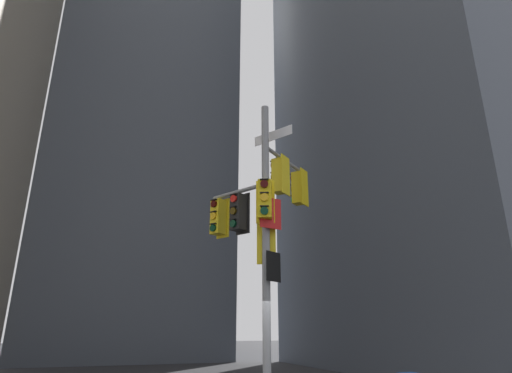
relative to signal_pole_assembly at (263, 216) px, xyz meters
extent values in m
cube|color=#4C5460|center=(15.16, 6.64, 16.37)|extent=(16.74, 16.74, 42.27)
cube|color=#4C5460|center=(-2.00, 21.49, 13.14)|extent=(12.33, 12.33, 35.80)
cylinder|color=gray|center=(-0.12, -0.50, -0.87)|extent=(0.20, 0.20, 7.78)
cylinder|color=gray|center=(0.77, 0.22, 1.80)|extent=(1.85, 1.51, 0.11)
cylinder|color=gray|center=(-0.59, 0.36, 0.72)|extent=(1.04, 1.75, 0.11)
cube|color=yellow|center=(0.62, -0.15, 1.20)|extent=(0.39, 0.32, 1.14)
cube|color=yellow|center=(0.50, 0.00, 1.20)|extent=(0.48, 0.48, 1.00)
cylinder|color=#360605|center=(0.38, 0.16, 1.55)|extent=(0.19, 0.17, 0.20)
cube|color=black|center=(0.38, 0.16, 1.67)|extent=(0.22, 0.19, 0.02)
cylinder|color=#3C2C06|center=(0.38, 0.16, 1.20)|extent=(0.19, 0.17, 0.20)
cube|color=black|center=(0.38, 0.16, 1.32)|extent=(0.22, 0.19, 0.02)
cylinder|color=#19C672|center=(0.38, 0.16, 0.85)|extent=(0.19, 0.17, 0.20)
cube|color=black|center=(0.38, 0.16, 0.97)|extent=(0.22, 0.19, 0.02)
cube|color=yellow|center=(1.60, 0.64, 1.20)|extent=(0.39, 0.32, 1.14)
cube|color=yellow|center=(1.48, 0.79, 1.20)|extent=(0.48, 0.48, 1.00)
cylinder|color=#360605|center=(1.36, 0.94, 1.55)|extent=(0.19, 0.17, 0.20)
cube|color=black|center=(1.36, 0.95, 1.67)|extent=(0.22, 0.19, 0.02)
cylinder|color=#3C2C06|center=(1.36, 0.94, 1.20)|extent=(0.19, 0.17, 0.20)
cube|color=black|center=(1.36, 0.95, 1.32)|extent=(0.22, 0.19, 0.02)
cylinder|color=#19C672|center=(1.36, 0.94, 0.85)|extent=(0.19, 0.17, 0.20)
cube|color=black|center=(1.36, 0.95, 0.97)|extent=(0.22, 0.19, 0.02)
cube|color=black|center=(-0.42, 0.45, 0.12)|extent=(0.26, 0.43, 1.14)
cube|color=black|center=(-0.59, 0.36, 0.12)|extent=(0.46, 0.46, 1.00)
cylinder|color=red|center=(-0.77, 0.26, 0.47)|extent=(0.15, 0.20, 0.20)
cube|color=black|center=(-0.77, 0.26, 0.59)|extent=(0.17, 0.23, 0.02)
cylinder|color=#3C2C06|center=(-0.77, 0.26, 0.12)|extent=(0.15, 0.20, 0.20)
cube|color=black|center=(-0.77, 0.26, 0.24)|extent=(0.17, 0.23, 0.02)
cylinder|color=#06311C|center=(-0.77, 0.26, -0.23)|extent=(0.15, 0.20, 0.20)
cube|color=black|center=(-0.77, 0.26, -0.11)|extent=(0.17, 0.23, 0.02)
cube|color=yellow|center=(-0.80, 1.13, 0.12)|extent=(0.26, 0.43, 1.14)
cube|color=yellow|center=(-0.97, 1.04, 0.12)|extent=(0.46, 0.46, 1.00)
cylinder|color=#360605|center=(-1.14, 0.94, 0.47)|extent=(0.15, 0.20, 0.20)
cube|color=black|center=(-1.15, 0.94, 0.59)|extent=(0.17, 0.23, 0.02)
cylinder|color=yellow|center=(-1.14, 0.94, 0.12)|extent=(0.15, 0.20, 0.20)
cube|color=black|center=(-1.15, 0.94, 0.24)|extent=(0.17, 0.23, 0.02)
cylinder|color=#06311C|center=(-1.14, 0.94, -0.23)|extent=(0.15, 0.20, 0.20)
cube|color=black|center=(-1.15, 0.94, -0.11)|extent=(0.17, 0.23, 0.02)
cube|color=yellow|center=(-0.07, -0.40, -0.79)|extent=(0.45, 0.23, 1.14)
cube|color=yellow|center=(0.01, -0.23, -0.79)|extent=(0.45, 0.45, 1.00)
cylinder|color=red|center=(0.09, -0.04, -0.44)|extent=(0.21, 0.14, 0.20)
cube|color=black|center=(0.09, -0.04, -0.32)|extent=(0.23, 0.16, 0.02)
cylinder|color=#3C2C06|center=(0.09, -0.04, -0.79)|extent=(0.21, 0.14, 0.20)
cube|color=black|center=(0.09, -0.04, -0.67)|extent=(0.23, 0.16, 0.02)
cylinder|color=#06311C|center=(0.09, -0.04, -1.14)|extent=(0.21, 0.14, 0.20)
cube|color=black|center=(0.09, -0.04, -1.02)|extent=(0.23, 0.16, 0.02)
cube|color=yellow|center=(-0.17, -0.59, 0.21)|extent=(0.45, 0.23, 1.14)
cube|color=yellow|center=(-0.25, -0.77, 0.21)|extent=(0.45, 0.45, 1.00)
cylinder|color=#360605|center=(-0.33, -0.95, 0.56)|extent=(0.21, 0.14, 0.20)
cube|color=black|center=(-0.34, -0.95, 0.68)|extent=(0.23, 0.16, 0.02)
cylinder|color=yellow|center=(-0.33, -0.95, 0.21)|extent=(0.21, 0.14, 0.20)
cube|color=black|center=(-0.34, -0.95, 0.33)|extent=(0.23, 0.16, 0.02)
cylinder|color=#06311C|center=(-0.33, -0.95, -0.14)|extent=(0.21, 0.14, 0.20)
cube|color=black|center=(-0.34, -0.95, -0.02)|extent=(0.23, 0.16, 0.02)
cube|color=white|center=(0.18, -0.32, 2.26)|extent=(0.67, 1.14, 0.28)
cube|color=#19479E|center=(0.18, -0.32, 2.26)|extent=(0.65, 1.10, 0.24)
cube|color=red|center=(-0.08, -0.71, -0.11)|extent=(0.63, 0.14, 0.80)
cube|color=white|center=(-0.08, -0.71, -0.11)|extent=(0.59, 0.13, 0.76)
cube|color=black|center=(0.00, -0.68, -1.45)|extent=(0.51, 0.34, 0.72)
cube|color=white|center=(0.00, -0.68, -1.45)|extent=(0.48, 0.32, 0.68)
camera|label=1|loc=(-3.96, -10.20, -2.90)|focal=29.41mm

